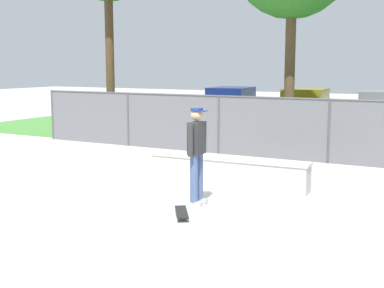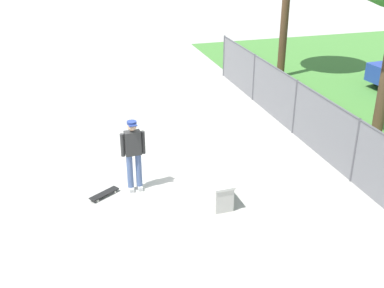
% 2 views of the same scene
% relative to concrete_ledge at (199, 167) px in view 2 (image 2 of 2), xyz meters
% --- Properties ---
extents(ground_plane, '(80.00, 80.00, 0.00)m').
position_rel_concrete_ledge_xyz_m(ground_plane, '(-0.34, -1.62, -0.32)').
color(ground_plane, '#ADAAA3').
extents(concrete_ledge, '(3.61, 0.61, 0.64)m').
position_rel_concrete_ledge_xyz_m(concrete_ledge, '(0.00, 0.00, 0.00)').
color(concrete_ledge, '#B7B5AD').
rests_on(concrete_ledge, ground).
extents(skateboarder, '(0.31, 0.60, 1.84)m').
position_rel_concrete_ledge_xyz_m(skateboarder, '(0.14, -1.72, 0.71)').
color(skateboarder, beige).
rests_on(skateboarder, ground).
extents(skateboard, '(0.60, 0.78, 0.09)m').
position_rel_concrete_ledge_xyz_m(skateboard, '(0.26, -2.51, -0.25)').
color(skateboard, black).
rests_on(skateboard, ground).
extents(chainlink_fence, '(16.29, 0.07, 1.74)m').
position_rel_concrete_ledge_xyz_m(chainlink_fence, '(-0.34, 3.70, 0.63)').
color(chainlink_fence, '#4C4C51').
rests_on(chainlink_fence, ground).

